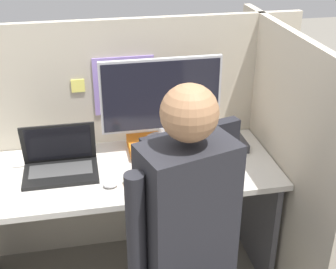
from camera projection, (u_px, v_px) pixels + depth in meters
name	position (u px, v px, depth m)	size (l,w,h in m)	color
cubicle_panel_back	(116.00, 141.00, 2.63)	(2.06, 0.05, 1.38)	#B7AD99
cubicle_panel_right	(278.00, 162.00, 2.43)	(0.04, 1.23, 1.38)	#B7AD99
desk	(124.00, 197.00, 2.41)	(1.56, 0.61, 0.71)	beige
paper_box	(162.00, 145.00, 2.50)	(0.35, 0.23, 0.05)	orange
monitor	(161.00, 98.00, 2.38)	(0.62, 0.18, 0.45)	#B2B2B7
laptop	(60.00, 164.00, 2.28)	(0.36, 0.23, 0.24)	black
mouse	(111.00, 184.00, 2.18)	(0.07, 0.05, 0.03)	silver
stapler	(241.00, 143.00, 2.53)	(0.04, 0.16, 0.05)	#2D2D33
carrot_toy	(130.00, 185.00, 2.16)	(0.05, 0.15, 0.05)	orange
office_chair	(187.00, 261.00, 1.96)	(0.58, 0.62, 1.10)	black
person	(186.00, 243.00, 1.69)	(0.46, 0.52, 1.39)	black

